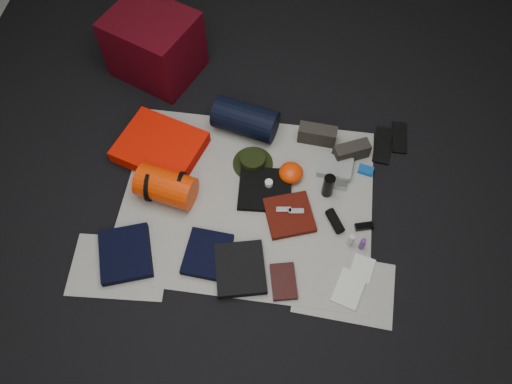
# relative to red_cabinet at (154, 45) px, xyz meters

# --- Properties ---
(floor) EXTENTS (4.50, 4.50, 0.02)m
(floor) POSITION_rel_red_cabinet_xyz_m (0.82, -1.05, -0.25)
(floor) COLOR black
(floor) RESTS_ON ground
(newspaper_mat) EXTENTS (1.60, 1.30, 0.01)m
(newspaper_mat) POSITION_rel_red_cabinet_xyz_m (0.82, -1.05, -0.24)
(newspaper_mat) COLOR beige
(newspaper_mat) RESTS_ON floor
(newspaper_sheet_front_left) EXTENTS (0.61, 0.44, 0.00)m
(newspaper_sheet_front_left) POSITION_rel_red_cabinet_xyz_m (0.12, -1.60, -0.24)
(newspaper_sheet_front_left) COLOR beige
(newspaper_sheet_front_left) RESTS_ON floor
(newspaper_sheet_front_right) EXTENTS (0.60, 0.43, 0.00)m
(newspaper_sheet_front_right) POSITION_rel_red_cabinet_xyz_m (1.47, -1.55, -0.24)
(newspaper_sheet_front_right) COLOR beige
(newspaper_sheet_front_right) RESTS_ON floor
(red_cabinet) EXTENTS (0.72, 0.67, 0.48)m
(red_cabinet) POSITION_rel_red_cabinet_xyz_m (0.00, 0.00, 0.00)
(red_cabinet) COLOR #43040D
(red_cabinet) RESTS_ON floor
(sleeping_pad) EXTENTS (0.64, 0.58, 0.10)m
(sleeping_pad) POSITION_rel_red_cabinet_xyz_m (0.18, -0.74, -0.19)
(sleeping_pad) COLOR red
(sleeping_pad) RESTS_ON newspaper_mat
(stuff_sack) EXTENTS (0.40, 0.28, 0.22)m
(stuff_sack) POSITION_rel_red_cabinet_xyz_m (0.31, -1.07, -0.13)
(stuff_sack) COLOR red
(stuff_sack) RESTS_ON newspaper_mat
(sack_strap_left) EXTENTS (0.02, 0.22, 0.22)m
(sack_strap_left) POSITION_rel_red_cabinet_xyz_m (0.21, -1.07, -0.13)
(sack_strap_left) COLOR black
(sack_strap_left) RESTS_ON newspaper_mat
(sack_strap_right) EXTENTS (0.03, 0.22, 0.22)m
(sack_strap_right) POSITION_rel_red_cabinet_xyz_m (0.41, -1.07, -0.13)
(sack_strap_right) COLOR black
(sack_strap_right) RESTS_ON newspaper_mat
(navy_duffel) EXTENTS (0.47, 0.32, 0.23)m
(navy_duffel) POSITION_rel_red_cabinet_xyz_m (0.73, -0.48, -0.12)
(navy_duffel) COLOR black
(navy_duffel) RESTS_ON newspaper_mat
(boonie_brim) EXTENTS (0.32, 0.32, 0.01)m
(boonie_brim) POSITION_rel_red_cabinet_xyz_m (0.82, -0.76, -0.23)
(boonie_brim) COLOR black
(boonie_brim) RESTS_ON newspaper_mat
(boonie_crown) EXTENTS (0.17, 0.17, 0.07)m
(boonie_crown) POSITION_rel_red_cabinet_xyz_m (0.82, -0.76, -0.19)
(boonie_crown) COLOR black
(boonie_crown) RESTS_ON boonie_brim
(hiking_boot_left) EXTENTS (0.26, 0.12, 0.13)m
(hiking_boot_left) POSITION_rel_red_cabinet_xyz_m (1.23, -0.51, -0.17)
(hiking_boot_left) COLOR #2D2923
(hiking_boot_left) RESTS_ON newspaper_mat
(hiking_boot_right) EXTENTS (0.26, 0.18, 0.12)m
(hiking_boot_right) POSITION_rel_red_cabinet_xyz_m (1.47, -0.61, -0.17)
(hiking_boot_right) COLOR #2D2923
(hiking_boot_right) RESTS_ON newspaper_mat
(flip_flop_left) EXTENTS (0.14, 0.31, 0.02)m
(flip_flop_left) POSITION_rel_red_cabinet_xyz_m (1.69, -0.49, -0.23)
(flip_flop_left) COLOR black
(flip_flop_left) RESTS_ON floor
(flip_flop_right) EXTENTS (0.10, 0.26, 0.01)m
(flip_flop_right) POSITION_rel_red_cabinet_xyz_m (1.80, -0.41, -0.23)
(flip_flop_right) COLOR black
(flip_flop_right) RESTS_ON floor
(trousers_navy_a) EXTENTS (0.40, 0.43, 0.05)m
(trousers_navy_a) POSITION_rel_red_cabinet_xyz_m (0.15, -1.52, -0.21)
(trousers_navy_a) COLOR black
(trousers_navy_a) RESTS_ON newspaper_mat
(trousers_navy_b) EXTENTS (0.28, 0.32, 0.05)m
(trousers_navy_b) POSITION_rel_red_cabinet_xyz_m (0.64, -1.46, -0.21)
(trousers_navy_b) COLOR black
(trousers_navy_b) RESTS_ON newspaper_mat
(trousers_charcoal) EXTENTS (0.36, 0.39, 0.05)m
(trousers_charcoal) POSITION_rel_red_cabinet_xyz_m (0.85, -1.52, -0.21)
(trousers_charcoal) COLOR black
(trousers_charcoal) RESTS_ON newspaper_mat
(black_tshirt) EXTENTS (0.36, 0.34, 0.03)m
(black_tshirt) POSITION_rel_red_cabinet_xyz_m (0.93, -0.96, -0.22)
(black_tshirt) COLOR black
(black_tshirt) RESTS_ON newspaper_mat
(red_shirt) EXTENTS (0.37, 0.37, 0.04)m
(red_shirt) POSITION_rel_red_cabinet_xyz_m (1.11, -1.12, -0.22)
(red_shirt) COLOR #4A0F08
(red_shirt) RESTS_ON newspaper_mat
(orange_stuff_sack) EXTENTS (0.21, 0.21, 0.11)m
(orange_stuff_sack) POSITION_rel_red_cabinet_xyz_m (1.08, -0.83, -0.18)
(orange_stuff_sack) COLOR red
(orange_stuff_sack) RESTS_ON newspaper_mat
(first_aid_pouch) EXTENTS (0.24, 0.19, 0.06)m
(first_aid_pouch) POSITION_rel_red_cabinet_xyz_m (1.37, -0.73, -0.21)
(first_aid_pouch) COLOR gray
(first_aid_pouch) RESTS_ON newspaper_mat
(water_bottle) EXTENTS (0.08, 0.08, 0.18)m
(water_bottle) POSITION_rel_red_cabinet_xyz_m (1.33, -0.92, -0.14)
(water_bottle) COLOR black
(water_bottle) RESTS_ON newspaper_mat
(speaker) EXTENTS (0.13, 0.17, 0.06)m
(speaker) POSITION_rel_red_cabinet_xyz_m (1.39, -1.13, -0.20)
(speaker) COLOR black
(speaker) RESTS_ON newspaper_mat
(compact_camera) EXTENTS (0.11, 0.07, 0.04)m
(compact_camera) POSITION_rel_red_cabinet_xyz_m (1.40, -0.85, -0.21)
(compact_camera) COLOR #B0B0B5
(compact_camera) RESTS_ON newspaper_mat
(cyan_case) EXTENTS (0.11, 0.08, 0.03)m
(cyan_case) POSITION_rel_red_cabinet_xyz_m (1.57, -0.72, -0.22)
(cyan_case) COLOR #104D9A
(cyan_case) RESTS_ON newspaper_mat
(toiletry_purple) EXTENTS (0.03, 0.03, 0.10)m
(toiletry_purple) POSITION_rel_red_cabinet_xyz_m (1.56, -1.27, -0.18)
(toiletry_purple) COLOR #55267B
(toiletry_purple) RESTS_ON newspaper_mat
(toiletry_clear) EXTENTS (0.04, 0.04, 0.11)m
(toiletry_clear) POSITION_rel_red_cabinet_xyz_m (1.49, -1.26, -0.18)
(toiletry_clear) COLOR #A8ADA8
(toiletry_clear) RESTS_ON newspaper_mat
(paperback_book) EXTENTS (0.19, 0.25, 0.03)m
(paperback_book) POSITION_rel_red_cabinet_xyz_m (1.12, -1.56, -0.22)
(paperback_book) COLOR black
(paperback_book) RESTS_ON newspaper_mat
(map_booklet) EXTENTS (0.21, 0.26, 0.01)m
(map_booklet) POSITION_rel_red_cabinet_xyz_m (1.50, -1.55, -0.23)
(map_booklet) COLOR silver
(map_booklet) RESTS_ON newspaper_mat
(map_printout) EXTENTS (0.16, 0.19, 0.01)m
(map_printout) POSITION_rel_red_cabinet_xyz_m (1.57, -1.41, -0.23)
(map_printout) COLOR silver
(map_printout) RESTS_ON newspaper_mat
(sunglasses) EXTENTS (0.12, 0.07, 0.03)m
(sunglasses) POSITION_rel_red_cabinet_xyz_m (1.57, -1.13, -0.22)
(sunglasses) COLOR black
(sunglasses) RESTS_ON newspaper_mat
(key_cluster) EXTENTS (0.10, 0.10, 0.01)m
(key_cluster) POSITION_rel_red_cabinet_xyz_m (0.08, -1.61, -0.23)
(key_cluster) COLOR #B0B0B5
(key_cluster) RESTS_ON newspaper_mat
(tape_roll) EXTENTS (0.05, 0.05, 0.04)m
(tape_roll) POSITION_rel_red_cabinet_xyz_m (0.95, -0.93, -0.18)
(tape_roll) COLOR silver
(tape_roll) RESTS_ON black_tshirt
(energy_bar_a) EXTENTS (0.10, 0.05, 0.01)m
(energy_bar_a) POSITION_rel_red_cabinet_xyz_m (1.07, -1.10, -0.19)
(energy_bar_a) COLOR #B0B0B5
(energy_bar_a) RESTS_ON red_shirt
(energy_bar_b) EXTENTS (0.10, 0.05, 0.01)m
(energy_bar_b) POSITION_rel_red_cabinet_xyz_m (1.15, -1.10, -0.19)
(energy_bar_b) COLOR #B0B0B5
(energy_bar_b) RESTS_ON red_shirt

